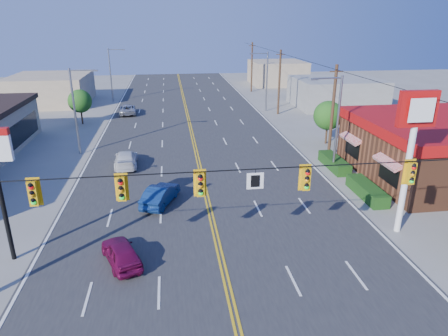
{
  "coord_description": "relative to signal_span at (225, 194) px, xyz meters",
  "views": [
    {
      "loc": [
        -2.35,
        -15.74,
        12.06
      ],
      "look_at": [
        1.27,
        10.39,
        2.2
      ],
      "focal_mm": 32.0,
      "sensor_mm": 36.0,
      "label": 1
    }
  ],
  "objects": [
    {
      "name": "streetlight_se",
      "position": [
        10.91,
        14.0,
        -0.37
      ],
      "size": [
        2.55,
        0.25,
        8.0
      ],
      "color": "gray",
      "rests_on": "ground"
    },
    {
      "name": "car_blue",
      "position": [
        -3.13,
        9.7,
        -4.21
      ],
      "size": [
        2.85,
        4.33,
        1.35
      ],
      "primitive_type": "imported",
      "rotation": [
        0.0,
        0.0,
        2.76
      ],
      "color": "navy",
      "rests_on": "ground"
    },
    {
      "name": "utility_pole_near",
      "position": [
        12.32,
        18.0,
        -0.69
      ],
      "size": [
        0.28,
        0.28,
        8.4
      ],
      "primitive_type": "cylinder",
      "color": "#47301E",
      "rests_on": "ground"
    },
    {
      "name": "car_silver",
      "position": [
        -7.83,
        38.45,
        -4.23
      ],
      "size": [
        2.57,
        4.86,
        1.3
      ],
      "primitive_type": "imported",
      "rotation": [
        0.0,
        0.0,
        3.23
      ],
      "color": "#ACADB2",
      "rests_on": "ground"
    },
    {
      "name": "car_magenta",
      "position": [
        -5.08,
        2.7,
        -4.27
      ],
      "size": [
        2.68,
        3.92,
        1.24
      ],
      "primitive_type": "imported",
      "rotation": [
        0.0,
        0.0,
        3.51
      ],
      "color": "maroon",
      "rests_on": "ground"
    },
    {
      "name": "tree_west",
      "position": [
        -12.88,
        34.0,
        -2.09
      ],
      "size": [
        2.8,
        2.8,
        4.2
      ],
      "color": "#47301E",
      "rests_on": "ground"
    },
    {
      "name": "streetlight_nw",
      "position": [
        -10.67,
        48.0,
        -0.37
      ],
      "size": [
        2.55,
        0.25,
        8.0
      ],
      "color": "gray",
      "rests_on": "ground"
    },
    {
      "name": "kfc_pylon",
      "position": [
        11.12,
        4.0,
        1.16
      ],
      "size": [
        2.2,
        0.36,
        8.5
      ],
      "color": "white",
      "rests_on": "ground"
    },
    {
      "name": "ground",
      "position": [
        0.12,
        0.0,
        -4.89
      ],
      "size": [
        160.0,
        160.0,
        0.0
      ],
      "primitive_type": "plane",
      "color": "gray",
      "rests_on": "ground"
    },
    {
      "name": "streetlight_ne",
      "position": [
        10.91,
        38.0,
        -0.37
      ],
      "size": [
        2.55,
        0.25,
        8.0
      ],
      "color": "gray",
      "rests_on": "ground"
    },
    {
      "name": "tree_kfc_rear",
      "position": [
        13.62,
        22.0,
        -1.95
      ],
      "size": [
        2.94,
        2.94,
        4.41
      ],
      "color": "#47301E",
      "rests_on": "ground"
    },
    {
      "name": "bld_east_mid",
      "position": [
        22.12,
        40.0,
        -2.89
      ],
      "size": [
        12.0,
        10.0,
        4.0
      ],
      "primitive_type": "cube",
      "color": "gray",
      "rests_on": "ground"
    },
    {
      "name": "utility_pole_far",
      "position": [
        12.32,
        54.0,
        -0.69
      ],
      "size": [
        0.28,
        0.28,
        8.4
      ],
      "primitive_type": "cylinder",
      "color": "#47301E",
      "rests_on": "ground"
    },
    {
      "name": "streetlight_sw",
      "position": [
        -10.67,
        22.0,
        -0.37
      ],
      "size": [
        2.55,
        0.25,
        8.0
      ],
      "color": "gray",
      "rests_on": "ground"
    },
    {
      "name": "signal_span",
      "position": [
        0.0,
        0.0,
        0.0
      ],
      "size": [
        24.32,
        0.34,
        9.0
      ],
      "color": "#47301E",
      "rests_on": "ground"
    },
    {
      "name": "bld_west_far",
      "position": [
        -19.88,
        48.0,
        -2.79
      ],
      "size": [
        11.0,
        12.0,
        4.2
      ],
      "primitive_type": "cube",
      "color": "tan",
      "rests_on": "ground"
    },
    {
      "name": "utility_pole_mid",
      "position": [
        12.32,
        36.0,
        -0.69
      ],
      "size": [
        0.28,
        0.28,
        8.4
      ],
      "primitive_type": "cylinder",
      "color": "#47301E",
      "rests_on": "ground"
    },
    {
      "name": "bld_east_far",
      "position": [
        19.12,
        62.0,
        -2.69
      ],
      "size": [
        10.0,
        10.0,
        4.4
      ],
      "primitive_type": "cube",
      "color": "tan",
      "rests_on": "ground"
    },
    {
      "name": "car_white",
      "position": [
        -6.17,
        17.73,
        -4.22
      ],
      "size": [
        2.1,
        4.69,
        1.34
      ],
      "primitive_type": "imported",
      "rotation": [
        0.0,
        0.0,
        3.19
      ],
      "color": "silver",
      "rests_on": "ground"
    },
    {
      "name": "road",
      "position": [
        0.12,
        20.0,
        -4.86
      ],
      "size": [
        20.0,
        120.0,
        0.06
      ],
      "primitive_type": "cube",
      "color": "#2D2D30",
      "rests_on": "ground"
    }
  ]
}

